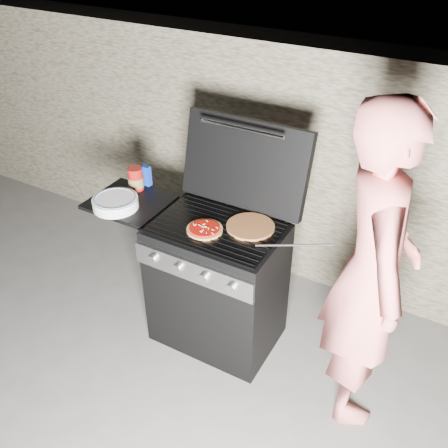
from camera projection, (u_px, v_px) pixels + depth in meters
The scene contains 10 objects.
ground at pixel (218, 333), 3.53m from camera, with size 50.00×50.00×0.00m, color #615E5B.
stone_wall at pixel (286, 161), 3.79m from camera, with size 8.00×0.35×1.80m, color gray.
gas_grill at pixel (185, 272), 3.38m from camera, with size 1.34×0.79×0.91m, color black, non-canonical shape.
pizza_topped at pixel (205, 229), 2.98m from camera, with size 0.22×0.22×0.02m, color #DBB85C, non-canonical shape.
pizza_plain at pixel (250, 227), 3.01m from camera, with size 0.29×0.29×0.02m, color #B48647.
sauce_jar at pixel (136, 179), 3.38m from camera, with size 0.10×0.10×0.16m, color maroon.
blue_carton at pixel (146, 175), 3.43m from camera, with size 0.07×0.04×0.14m, color #0D2C9A.
plate_stack at pixel (115, 203), 3.21m from camera, with size 0.29×0.29×0.07m, color white.
person at pixel (372, 273), 2.59m from camera, with size 0.70×0.46×1.91m, color #DB6C67.
tongs at pixel (294, 245), 2.79m from camera, with size 0.01×0.01×0.45m, color black.
Camera 1 is at (1.26, -2.16, 2.61)m, focal length 40.00 mm.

